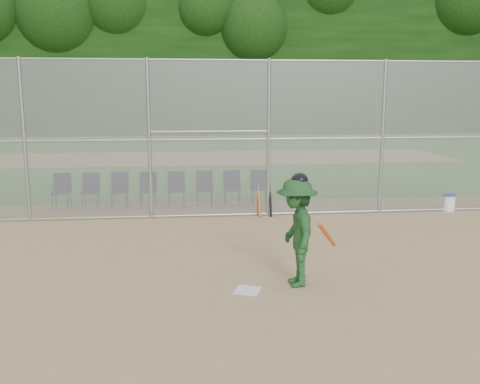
{
  "coord_description": "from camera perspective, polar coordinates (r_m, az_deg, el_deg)",
  "views": [
    {
      "loc": [
        -1.18,
        -8.46,
        3.12
      ],
      "look_at": [
        0.0,
        2.5,
        1.1
      ],
      "focal_mm": 40.0,
      "sensor_mm": 36.0,
      "label": 1
    }
  ],
  "objects": [
    {
      "name": "grass_strip",
      "position": [
        26.66,
        -3.57,
        3.67
      ],
      "size": [
        100.0,
        100.0,
        0.0
      ],
      "primitive_type": "plane",
      "color": "#296D20",
      "rests_on": "ground"
    },
    {
      "name": "dirt_patch_far",
      "position": [
        26.66,
        -3.57,
        3.68
      ],
      "size": [
        24.0,
        24.0,
        0.0
      ],
      "primitive_type": "plane",
      "color": "tan",
      "rests_on": "ground"
    },
    {
      "name": "chair_3",
      "position": [
        15.2,
        -9.78,
        0.24
      ],
      "size": [
        0.54,
        0.52,
        0.96
      ],
      "primitive_type": null,
      "color": "#10113B",
      "rests_on": "ground"
    },
    {
      "name": "water_cooler",
      "position": [
        15.59,
        21.33,
        -0.99
      ],
      "size": [
        0.37,
        0.37,
        0.47
      ],
      "color": "white",
      "rests_on": "ground"
    },
    {
      "name": "chair_6",
      "position": [
        15.23,
        -0.84,
        0.41
      ],
      "size": [
        0.54,
        0.52,
        0.96
      ],
      "primitive_type": null,
      "color": "#10113B",
      "rests_on": "ground"
    },
    {
      "name": "chair_1",
      "position": [
        15.38,
        -15.66,
        0.12
      ],
      "size": [
        0.54,
        0.52,
        0.96
      ],
      "primitive_type": null,
      "color": "#10113B",
      "rests_on": "ground"
    },
    {
      "name": "treeline",
      "position": [
        28.58,
        -3.89,
        15.15
      ],
      "size": [
        81.0,
        60.0,
        11.0
      ],
      "color": "black",
      "rests_on": "ground"
    },
    {
      "name": "backstop_fence",
      "position": [
        13.55,
        -1.14,
        5.94
      ],
      "size": [
        16.09,
        0.09,
        4.0
      ],
      "color": "gray",
      "rests_on": "ground"
    },
    {
      "name": "spare_bats",
      "position": [
        13.84,
        2.65,
        -0.9
      ],
      "size": [
        0.36,
        0.33,
        0.83
      ],
      "color": "#D84C14",
      "rests_on": "ground"
    },
    {
      "name": "home_plate",
      "position": [
        8.75,
        0.82,
        -10.43
      ],
      "size": [
        0.51,
        0.51,
        0.02
      ],
      "primitive_type": "cube",
      "rotation": [
        0.0,
        0.0,
        -0.38
      ],
      "color": "silver",
      "rests_on": "ground"
    },
    {
      "name": "chair_2",
      "position": [
        15.27,
        -12.74,
        0.18
      ],
      "size": [
        0.54,
        0.52,
        0.96
      ],
      "primitive_type": null,
      "color": "#10113B",
      "rests_on": "ground"
    },
    {
      "name": "ground",
      "position": [
        9.09,
        1.71,
        -9.69
      ],
      "size": [
        100.0,
        100.0,
        0.0
      ],
      "primitive_type": "plane",
      "color": "tan",
      "rests_on": "ground"
    },
    {
      "name": "batter_at_plate",
      "position": [
        8.8,
        6.05,
        -4.22
      ],
      "size": [
        0.98,
        1.3,
        1.88
      ],
      "color": "#1C461F",
      "rests_on": "ground"
    },
    {
      "name": "chair_5",
      "position": [
        15.18,
        -3.81,
        0.35
      ],
      "size": [
        0.54,
        0.52,
        0.96
      ],
      "primitive_type": null,
      "color": "#10113B",
      "rests_on": "ground"
    },
    {
      "name": "chair_7",
      "position": [
        15.32,
        2.11,
        0.46
      ],
      "size": [
        0.54,
        0.52,
        0.96
      ],
      "primitive_type": null,
      "color": "#10113B",
      "rests_on": "ground"
    },
    {
      "name": "chair_0",
      "position": [
        15.54,
        -18.54,
        0.06
      ],
      "size": [
        0.54,
        0.52,
        0.96
      ],
      "primitive_type": null,
      "color": "#10113B",
      "rests_on": "ground"
    },
    {
      "name": "chair_4",
      "position": [
        15.17,
        -6.8,
        0.3
      ],
      "size": [
        0.54,
        0.52,
        0.96
      ],
      "primitive_type": null,
      "color": "#10113B",
      "rests_on": "ground"
    }
  ]
}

